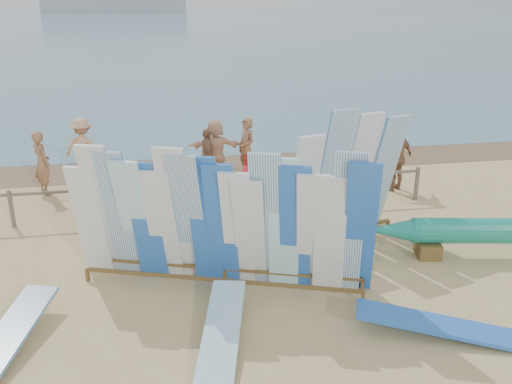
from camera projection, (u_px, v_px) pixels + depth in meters
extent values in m
plane|color=tan|center=(197.00, 273.00, 10.51)|extent=(160.00, 160.00, 0.00)
cube|color=slate|center=(154.00, 19.00, 128.86)|extent=(320.00, 240.00, 0.02)
cube|color=brown|center=(179.00, 166.00, 17.16)|extent=(40.00, 2.60, 0.01)
cube|color=#6E5E53|center=(186.00, 185.00, 13.01)|extent=(12.00, 0.06, 0.06)
cube|color=#6E5E53|center=(12.00, 209.00, 12.45)|extent=(0.08, 0.08, 0.90)
cube|color=#6E5E53|center=(101.00, 204.00, 12.79)|extent=(0.08, 0.08, 0.90)
cube|color=#6E5E53|center=(186.00, 198.00, 13.13)|extent=(0.08, 0.08, 0.90)
cube|color=#6E5E53|center=(267.00, 193.00, 13.47)|extent=(0.08, 0.08, 0.90)
cube|color=#6E5E53|center=(344.00, 188.00, 13.81)|extent=(0.08, 0.08, 0.90)
cube|color=#6E5E53|center=(417.00, 184.00, 14.14)|extent=(0.08, 0.08, 0.90)
cube|color=brown|center=(220.00, 280.00, 9.76)|extent=(4.83, 1.78, 0.06)
cube|color=brown|center=(225.00, 269.00, 10.16)|extent=(4.83, 1.78, 0.06)
cube|color=white|center=(90.00, 221.00, 10.04)|extent=(0.69, 0.68, 2.26)
cube|color=white|center=(104.00, 212.00, 9.92)|extent=(0.75, 0.86, 2.70)
cube|color=white|center=(120.00, 215.00, 9.89)|extent=(0.74, 0.84, 2.60)
cube|color=#96DAF1|center=(135.00, 220.00, 9.87)|extent=(0.79, 0.95, 2.46)
cube|color=blue|center=(147.00, 221.00, 9.84)|extent=(0.70, 0.72, 2.41)
cube|color=white|center=(162.00, 226.00, 9.82)|extent=(0.74, 0.82, 2.28)
cube|color=white|center=(178.00, 215.00, 9.70)|extent=(0.78, 0.94, 2.73)
cube|color=white|center=(189.00, 219.00, 9.69)|extent=(0.80, 0.98, 2.61)
cube|color=blue|center=(205.00, 221.00, 9.65)|extent=(0.71, 0.73, 2.57)
cube|color=blue|center=(222.00, 225.00, 9.62)|extent=(0.72, 0.76, 2.46)
cube|color=white|center=(238.00, 230.00, 9.60)|extent=(0.74, 0.83, 2.33)
cube|color=white|center=(250.00, 234.00, 9.59)|extent=(0.76, 0.89, 2.21)
cube|color=white|center=(267.00, 222.00, 9.46)|extent=(0.76, 0.87, 2.69)
cube|color=#96DAF1|center=(283.00, 225.00, 9.43)|extent=(0.72, 0.76, 2.61)
cube|color=blue|center=(295.00, 229.00, 9.41)|extent=(0.74, 0.82, 2.49)
cube|color=white|center=(312.00, 233.00, 9.39)|extent=(0.75, 0.86, 2.38)
cube|color=white|center=(330.00, 236.00, 9.35)|extent=(0.68, 0.66, 2.32)
cube|color=white|center=(348.00, 225.00, 9.23)|extent=(0.72, 0.77, 2.77)
cube|color=blue|center=(360.00, 230.00, 9.22)|extent=(0.78, 0.94, 2.62)
cube|color=brown|center=(348.00, 228.00, 11.86)|extent=(2.11, 0.59, 0.06)
cube|color=brown|center=(336.00, 221.00, 12.27)|extent=(2.11, 0.59, 0.06)
cube|color=white|center=(304.00, 190.00, 11.34)|extent=(0.73, 0.77, 2.48)
cube|color=white|center=(332.00, 175.00, 11.52)|extent=(0.77, 0.93, 2.96)
cube|color=white|center=(358.00, 174.00, 11.81)|extent=(0.78, 0.95, 2.84)
cube|color=white|center=(383.00, 172.00, 12.09)|extent=(0.78, 0.97, 2.72)
cube|color=brown|center=(428.00, 249.00, 11.15)|extent=(0.55, 0.62, 0.32)
cylinder|color=#1B987F|center=(510.00, 231.00, 10.99)|extent=(3.98, 1.30, 0.54)
cone|color=#1B987F|center=(390.00, 230.00, 11.02)|extent=(1.15, 0.70, 0.50)
cube|color=brown|center=(346.00, 224.00, 11.10)|extent=(0.98, 0.81, 0.05)
cube|color=white|center=(347.00, 212.00, 11.02)|extent=(0.43, 0.16, 0.40)
cube|color=white|center=(6.00, 354.00, 8.14)|extent=(1.24, 2.74, 0.41)
cube|color=blue|center=(441.00, 336.00, 8.57)|extent=(2.70, 1.53, 0.37)
cube|color=#96DAF1|center=(222.00, 344.00, 8.36)|extent=(1.16, 2.75, 0.37)
cube|color=#B51319|center=(214.00, 190.00, 14.07)|extent=(0.69, 0.66, 0.05)
cube|color=#B51319|center=(216.00, 177.00, 14.20)|extent=(0.57, 0.35, 0.55)
cube|color=#B51319|center=(261.00, 189.00, 14.11)|extent=(0.63, 0.59, 0.05)
cube|color=#B51319|center=(258.00, 176.00, 14.23)|extent=(0.57, 0.25, 0.55)
cube|color=#B51319|center=(253.00, 179.00, 14.01)|extent=(0.69, 0.91, 0.60)
cube|color=#B51319|center=(254.00, 162.00, 14.19)|extent=(0.52, 0.31, 0.38)
imported|color=#8C6042|center=(42.00, 163.00, 14.46)|extent=(0.64, 0.72, 1.73)
imported|color=#8C6042|center=(208.00, 155.00, 15.45)|extent=(0.51, 0.95, 1.56)
imported|color=beige|center=(334.00, 165.00, 14.26)|extent=(0.95, 0.71, 1.76)
imported|color=beige|center=(216.00, 148.00, 15.87)|extent=(1.63, 0.61, 1.73)
imported|color=#8C6042|center=(247.00, 149.00, 15.72)|extent=(0.58, 0.74, 1.79)
imported|color=#8C6042|center=(397.00, 157.00, 14.73)|extent=(1.19, 0.90, 1.86)
imported|color=tan|center=(83.00, 148.00, 15.88)|extent=(1.22, 0.76, 1.76)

